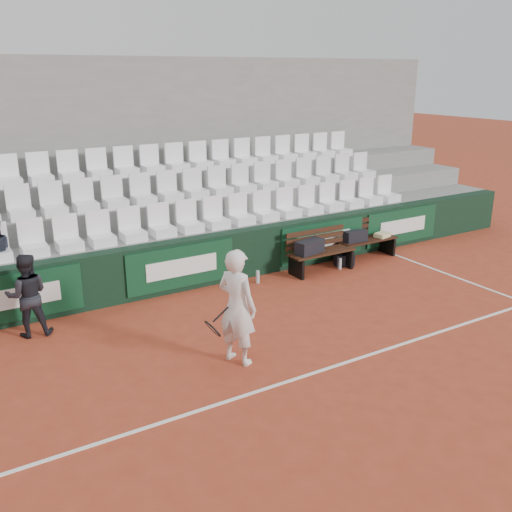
{
  "coord_description": "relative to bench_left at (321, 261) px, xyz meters",
  "views": [
    {
      "loc": [
        -4.32,
        -5.71,
        4.1
      ],
      "look_at": [
        0.6,
        2.4,
        1.0
      ],
      "focal_mm": 40.0,
      "sensor_mm": 36.0,
      "label": 1
    }
  ],
  "objects": [
    {
      "name": "towel",
      "position": [
        1.86,
        0.15,
        0.27
      ],
      "size": [
        0.38,
        0.31,
        0.09
      ],
      "primitive_type": "cube",
      "rotation": [
        0.0,
        0.0,
        0.21
      ],
      "color": "beige",
      "rests_on": "bench_right"
    },
    {
      "name": "grandstand_tier_back",
      "position": [
        -2.83,
        3.13,
        0.72
      ],
      "size": [
        18.0,
        0.95,
        1.9
      ],
      "primitive_type": "cube",
      "color": "gray",
      "rests_on": "ground"
    },
    {
      "name": "seat_row_back",
      "position": [
        -2.83,
        2.95,
        1.99
      ],
      "size": [
        11.9,
        0.44,
        0.63
      ],
      "primitive_type": "cube",
      "color": "white",
      "rests_on": "grandstand_tier_back"
    },
    {
      "name": "bench_right",
      "position": [
        1.43,
        0.2,
        0.0
      ],
      "size": [
        1.5,
        0.56,
        0.45
      ],
      "primitive_type": "cube",
      "color": "black",
      "rests_on": "ground"
    },
    {
      "name": "tennis_player",
      "position": [
        -3.48,
        -2.52,
        0.64
      ],
      "size": [
        0.81,
        0.75,
        1.73
      ],
      "color": "silver",
      "rests_on": "ground"
    },
    {
      "name": "grandstand_tier_mid",
      "position": [
        -2.83,
        2.18,
        0.5
      ],
      "size": [
        18.0,
        0.95,
        1.45
      ],
      "primitive_type": "cube",
      "color": "gray",
      "rests_on": "ground"
    },
    {
      "name": "back_barrier",
      "position": [
        -2.77,
        0.59,
        0.28
      ],
      "size": [
        18.0,
        0.34,
        1.0
      ],
      "color": "black",
      "rests_on": "ground"
    },
    {
      "name": "water_bottle_far",
      "position": [
        0.43,
        -0.1,
        -0.1
      ],
      "size": [
        0.07,
        0.07,
        0.24
      ],
      "primitive_type": "cylinder",
      "color": "silver",
      "rests_on": "ground"
    },
    {
      "name": "bench_left",
      "position": [
        0.0,
        0.0,
        0.0
      ],
      "size": [
        1.5,
        0.56,
        0.45
      ],
      "primitive_type": "cube",
      "color": "#381D10",
      "rests_on": "ground"
    },
    {
      "name": "seat_row_mid",
      "position": [
        -2.83,
        2.0,
        1.54
      ],
      "size": [
        11.9,
        0.44,
        0.63
      ],
      "primitive_type": "cube",
      "color": "white",
      "rests_on": "grandstand_tier_mid"
    },
    {
      "name": "sports_bag_left",
      "position": [
        -0.3,
        0.03,
        0.37
      ],
      "size": [
        0.7,
        0.42,
        0.28
      ],
      "primitive_type": "cube",
      "rotation": [
        0.0,
        0.0,
        0.22
      ],
      "color": "black",
      "rests_on": "bench_left"
    },
    {
      "name": "sports_bag_ground",
      "position": [
        0.67,
        0.05,
        -0.1
      ],
      "size": [
        0.47,
        0.37,
        0.25
      ],
      "primitive_type": "cube",
      "rotation": [
        0.0,
        0.0,
        -0.34
      ],
      "color": "black",
      "rests_on": "ground"
    },
    {
      "name": "water_bottle_near",
      "position": [
        -1.53,
        0.1,
        -0.09
      ],
      "size": [
        0.07,
        0.07,
        0.26
      ],
      "primitive_type": "cylinder",
      "color": "silver",
      "rests_on": "ground"
    },
    {
      "name": "grandstand_rear_wall",
      "position": [
        -2.83,
        3.75,
        1.98
      ],
      "size": [
        18.0,
        0.3,
        4.4
      ],
      "primitive_type": "cube",
      "color": "gray",
      "rests_on": "ground"
    },
    {
      "name": "court_baseline",
      "position": [
        -2.83,
        -3.4,
        -0.22
      ],
      "size": [
        18.0,
        0.06,
        0.01
      ],
      "primitive_type": "cube",
      "color": "white",
      "rests_on": "ground"
    },
    {
      "name": "seat_row_front",
      "position": [
        -2.83,
        1.05,
        1.09
      ],
      "size": [
        11.9,
        0.44,
        0.63
      ],
      "primitive_type": "cube",
      "color": "white",
      "rests_on": "grandstand_tier_front"
    },
    {
      "name": "sports_bag_right",
      "position": [
        1.09,
        0.2,
        0.34
      ],
      "size": [
        0.53,
        0.28,
        0.24
      ],
      "primitive_type": "cube",
      "rotation": [
        0.0,
        0.0,
        -0.09
      ],
      "color": "black",
      "rests_on": "bench_right"
    },
    {
      "name": "ball_kid",
      "position": [
        -5.9,
        -0.01,
        0.46
      ],
      "size": [
        0.76,
        0.64,
        1.38
      ],
      "primitive_type": "imported",
      "rotation": [
        0.0,
        0.0,
        2.94
      ],
      "color": "black",
      "rests_on": "ground"
    },
    {
      "name": "grandstand_tier_front",
      "position": [
        -2.83,
        1.23,
        0.28
      ],
      "size": [
        18.0,
        0.95,
        1.0
      ],
      "primitive_type": "cube",
      "color": "gray",
      "rests_on": "ground"
    },
    {
      "name": "ground",
      "position": [
        -2.83,
        -3.4,
        -0.23
      ],
      "size": [
        80.0,
        80.0,
        0.0
      ],
      "primitive_type": "plane",
      "color": "#A73E25",
      "rests_on": "ground"
    }
  ]
}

